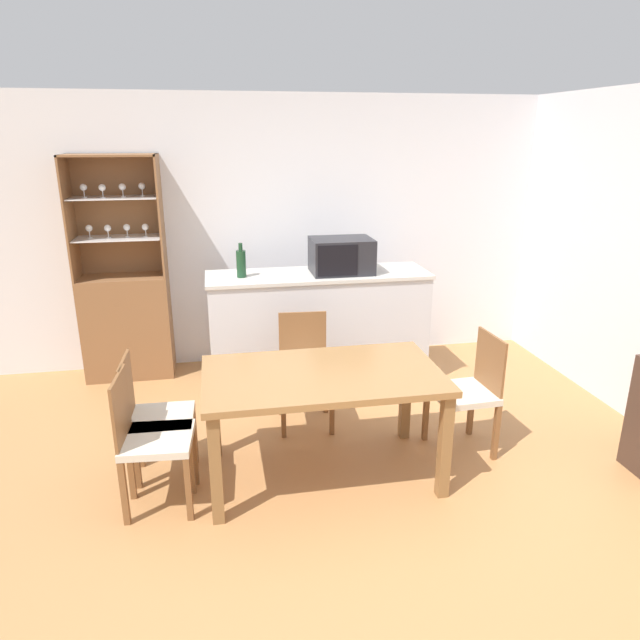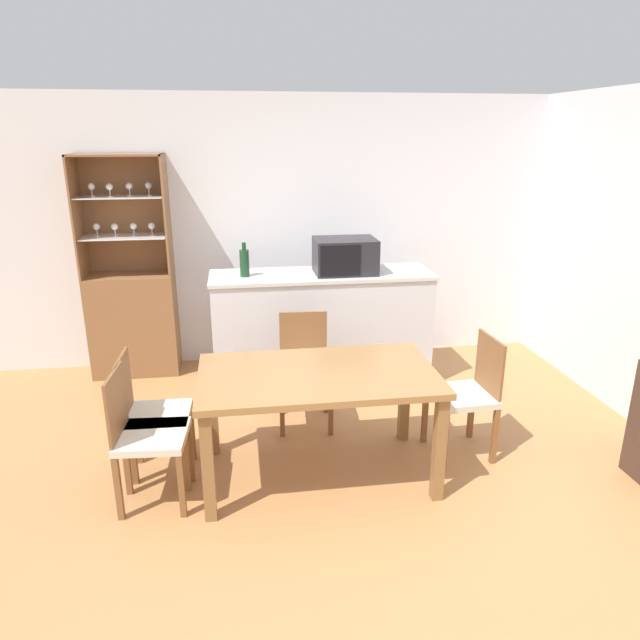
# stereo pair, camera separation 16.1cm
# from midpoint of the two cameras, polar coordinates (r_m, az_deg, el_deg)

# --- Properties ---
(ground_plane) EXTENTS (18.00, 18.00, 0.00)m
(ground_plane) POSITION_cam_midpoint_polar(r_m,az_deg,el_deg) (3.67, 0.54, -18.54)
(ground_plane) COLOR #B27A47
(wall_back) EXTENTS (6.80, 0.06, 2.55)m
(wall_back) POSITION_cam_midpoint_polar(r_m,az_deg,el_deg) (5.62, -4.67, 8.73)
(wall_back) COLOR silver
(wall_back) RESTS_ON ground_plane
(kitchen_counter) EXTENTS (1.95, 0.59, 1.03)m
(kitchen_counter) POSITION_cam_midpoint_polar(r_m,az_deg,el_deg) (5.15, -1.08, -0.84)
(kitchen_counter) COLOR silver
(kitchen_counter) RESTS_ON ground_plane
(display_cabinet) EXTENTS (0.79, 0.39, 2.02)m
(display_cabinet) POSITION_cam_midpoint_polar(r_m,az_deg,el_deg) (5.60, -19.56, 0.74)
(display_cabinet) COLOR brown
(display_cabinet) RESTS_ON ground_plane
(dining_table) EXTENTS (1.52, 0.87, 0.74)m
(dining_table) POSITION_cam_midpoint_polar(r_m,az_deg,el_deg) (3.68, -1.01, -6.61)
(dining_table) COLOR olive
(dining_table) RESTS_ON ground_plane
(dining_chair_side_left_near) EXTENTS (0.44, 0.44, 0.87)m
(dining_chair_side_left_near) POSITION_cam_midpoint_polar(r_m,az_deg,el_deg) (3.65, -17.83, -11.27)
(dining_chair_side_left_near) COLOR beige
(dining_chair_side_left_near) RESTS_ON ground_plane
(dining_chair_side_left_far) EXTENTS (0.42, 0.42, 0.87)m
(dining_chair_side_left_far) POSITION_cam_midpoint_polar(r_m,az_deg,el_deg) (3.88, -17.41, -9.41)
(dining_chair_side_left_far) COLOR beige
(dining_chair_side_left_far) RESTS_ON ground_plane
(dining_chair_head_far) EXTENTS (0.43, 0.43, 0.87)m
(dining_chair_head_far) POSITION_cam_midpoint_polar(r_m,az_deg,el_deg) (4.44, -2.59, -4.94)
(dining_chair_head_far) COLOR beige
(dining_chair_head_far) RESTS_ON ground_plane
(dining_chair_side_right_far) EXTENTS (0.43, 0.43, 0.87)m
(dining_chair_side_right_far) POSITION_cam_midpoint_polar(r_m,az_deg,el_deg) (4.17, 13.51, -7.02)
(dining_chair_side_right_far) COLOR beige
(dining_chair_side_right_far) RESTS_ON ground_plane
(microwave) EXTENTS (0.53, 0.40, 0.30)m
(microwave) POSITION_cam_midpoint_polar(r_m,az_deg,el_deg) (5.00, 1.22, 6.45)
(microwave) COLOR #232328
(microwave) RESTS_ON kitchen_counter
(wine_bottle) EXTENTS (0.08, 0.08, 0.29)m
(wine_bottle) POSITION_cam_midpoint_polar(r_m,az_deg,el_deg) (4.90, -8.83, 5.64)
(wine_bottle) COLOR #193D23
(wine_bottle) RESTS_ON kitchen_counter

